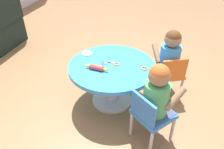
{
  "coord_description": "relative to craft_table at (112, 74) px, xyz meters",
  "views": [
    {
      "loc": [
        -1.76,
        -0.48,
        1.62
      ],
      "look_at": [
        0.0,
        0.0,
        0.36
      ],
      "focal_mm": 34.37,
      "sensor_mm": 36.0,
      "label": 1
    }
  ],
  "objects": [
    {
      "name": "child_chair_right",
      "position": [
        0.25,
        -0.57,
        -0.05
      ],
      "size": [
        0.4,
        0.4,
        0.54
      ],
      "color": "#B7B7BC",
      "rests_on": "ground"
    },
    {
      "name": "craft_table",
      "position": [
        0.0,
        0.0,
        0.0
      ],
      "size": [
        0.88,
        0.88,
        0.47
      ],
      "color": "silver",
      "rests_on": "ground"
    },
    {
      "name": "seated_child_right",
      "position": [
        0.28,
        -0.55,
        0.17
      ],
      "size": [
        0.43,
        0.4,
        0.51
      ],
      "color": "#3F4772",
      "rests_on": "ground"
    },
    {
      "name": "playdough_blob_0",
      "position": [
        0.15,
        0.32,
        0.12
      ],
      "size": [
        0.12,
        0.12,
        0.01
      ],
      "primitive_type": "cylinder",
      "color": "#B2E58C",
      "rests_on": "craft_table"
    },
    {
      "name": "seated_child_left",
      "position": [
        -0.39,
        -0.48,
        0.17
      ],
      "size": [
        0.44,
        0.43,
        0.51
      ],
      "color": "#3F4772",
      "rests_on": "ground"
    },
    {
      "name": "rolling_pin",
      "position": [
        -0.13,
        0.12,
        0.14
      ],
      "size": [
        0.06,
        0.23,
        0.05
      ],
      "color": "#D83F3F",
      "rests_on": "craft_table"
    },
    {
      "name": "cookie_cutter_0",
      "position": [
        0.01,
        -0.32,
        0.12
      ],
      "size": [
        0.07,
        0.07,
        0.01
      ],
      "primitive_type": "torus",
      "color": "orange",
      "rests_on": "craft_table"
    },
    {
      "name": "ground_plane",
      "position": [
        0.0,
        0.0,
        -0.36
      ],
      "size": [
        10.0,
        10.0,
        0.0
      ],
      "primitive_type": "plane",
      "color": "olive"
    },
    {
      "name": "child_chair_left",
      "position": [
        -0.42,
        -0.46,
        -0.05
      ],
      "size": [
        0.42,
        0.42,
        0.54
      ],
      "color": "#B7B7BC",
      "rests_on": "ground"
    },
    {
      "name": "craft_scissors",
      "position": [
        0.01,
        0.07,
        0.12
      ],
      "size": [
        0.1,
        0.14,
        0.01
      ],
      "color": "silver",
      "rests_on": "craft_table"
    },
    {
      "name": "cookie_cutter_1",
      "position": [
        0.02,
        -0.04,
        0.12
      ],
      "size": [
        0.06,
        0.06,
        0.01
      ],
      "primitive_type": "torus",
      "color": "orange",
      "rests_on": "craft_table"
    }
  ]
}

